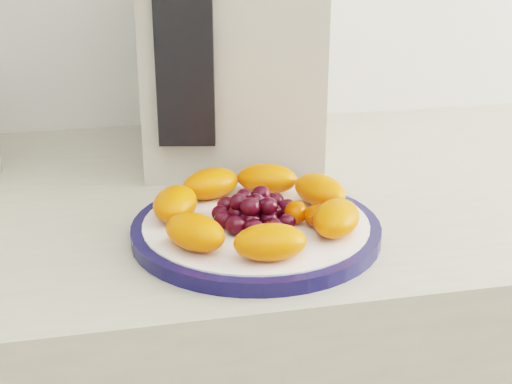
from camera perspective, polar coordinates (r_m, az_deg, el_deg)
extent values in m
cylinder|color=#0F0F3D|center=(0.74, 0.00, -3.05)|extent=(0.26, 0.26, 0.01)
cylinder|color=white|center=(0.74, 0.00, -2.98)|extent=(0.23, 0.23, 0.02)
cube|color=#B2AC9A|center=(0.99, -1.71, 14.50)|extent=(0.28, 0.35, 0.39)
cube|color=black|center=(0.83, -5.83, 13.45)|extent=(0.07, 0.04, 0.29)
ellipsoid|color=#FF4E03|center=(0.78, 5.14, 0.15)|extent=(0.07, 0.08, 0.03)
ellipsoid|color=#FF4E03|center=(0.81, 0.89, 1.08)|extent=(0.08, 0.07, 0.03)
ellipsoid|color=#FF4E03|center=(0.80, -3.64, 0.68)|extent=(0.08, 0.07, 0.03)
ellipsoid|color=#FF4E03|center=(0.75, -6.48, -0.93)|extent=(0.06, 0.08, 0.03)
ellipsoid|color=#FF4E03|center=(0.68, -4.90, -3.21)|extent=(0.08, 0.08, 0.03)
ellipsoid|color=#FF4E03|center=(0.66, 1.14, -4.02)|extent=(0.07, 0.05, 0.03)
ellipsoid|color=#FF4E03|center=(0.71, 6.44, -2.09)|extent=(0.07, 0.08, 0.03)
ellipsoid|color=black|center=(0.74, 0.00, -1.74)|extent=(0.02, 0.02, 0.02)
ellipsoid|color=black|center=(0.74, 1.45, -1.65)|extent=(0.02, 0.02, 0.02)
ellipsoid|color=black|center=(0.75, 0.44, -1.18)|extent=(0.02, 0.02, 0.02)
ellipsoid|color=black|center=(0.75, -0.98, -1.27)|extent=(0.02, 0.02, 0.02)
ellipsoid|color=black|center=(0.73, -1.46, -1.78)|extent=(0.02, 0.02, 0.02)
ellipsoid|color=black|center=(0.72, -0.47, -2.24)|extent=(0.02, 0.02, 0.02)
ellipsoid|color=black|center=(0.72, 1.02, -2.18)|extent=(0.02, 0.02, 0.02)
ellipsoid|color=black|center=(0.75, 2.52, -1.23)|extent=(0.02, 0.02, 0.02)
ellipsoid|color=black|center=(0.76, 1.51, -0.76)|extent=(0.02, 0.02, 0.02)
ellipsoid|color=black|center=(0.77, 0.14, -0.70)|extent=(0.02, 0.02, 0.02)
ellipsoid|color=black|center=(0.77, -1.27, -0.81)|extent=(0.02, 0.02, 0.02)
ellipsoid|color=black|center=(0.75, -2.37, -1.09)|extent=(0.02, 0.02, 0.02)
ellipsoid|color=black|center=(0.74, -2.88, -1.72)|extent=(0.02, 0.02, 0.02)
ellipsoid|color=black|center=(0.72, -2.63, -2.26)|extent=(0.02, 0.02, 0.02)
ellipsoid|color=black|center=(0.71, -1.63, -2.67)|extent=(0.02, 0.02, 0.02)
ellipsoid|color=black|center=(0.70, -0.15, -2.91)|extent=(0.02, 0.02, 0.02)
ellipsoid|color=black|center=(0.71, 1.38, -2.79)|extent=(0.02, 0.02, 0.02)
ellipsoid|color=black|center=(0.72, 2.49, -2.42)|extent=(0.02, 0.02, 0.02)
ellipsoid|color=black|center=(0.73, 2.90, -1.74)|extent=(0.02, 0.02, 0.02)
ellipsoid|color=black|center=(0.73, 0.00, -0.74)|extent=(0.02, 0.02, 0.02)
ellipsoid|color=black|center=(0.75, 0.42, -0.22)|extent=(0.02, 0.02, 0.02)
ellipsoid|color=black|center=(0.74, -0.94, -0.35)|extent=(0.02, 0.02, 0.02)
ellipsoid|color=black|center=(0.73, -1.39, -0.84)|extent=(0.02, 0.02, 0.02)
ellipsoid|color=black|center=(0.71, -0.44, -1.23)|extent=(0.02, 0.02, 0.02)
ellipsoid|color=black|center=(0.72, 0.97, -1.13)|extent=(0.02, 0.02, 0.02)
ellipsoid|color=#C33400|center=(0.73, 5.03, -1.91)|extent=(0.03, 0.03, 0.02)
ellipsoid|color=#C33400|center=(0.74, 6.81, -1.56)|extent=(0.04, 0.03, 0.02)
ellipsoid|color=#C33400|center=(0.71, 6.46, -2.51)|extent=(0.04, 0.04, 0.02)
ellipsoid|color=#C33400|center=(0.73, 3.22, -1.62)|extent=(0.04, 0.04, 0.02)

